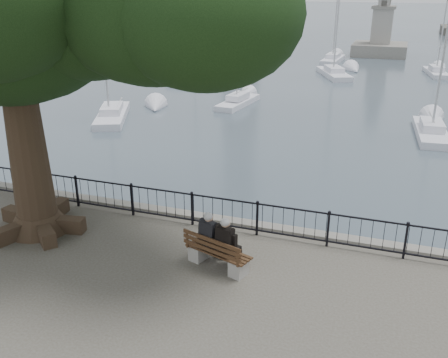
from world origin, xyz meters
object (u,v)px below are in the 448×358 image
at_px(bench, 217,256).
at_px(person_right, 228,245).
at_px(person_left, 212,239).
at_px(lion_monument, 381,36).

distance_m(bench, person_right, 0.47).
height_order(person_left, lion_monument, lion_monument).
distance_m(person_left, person_right, 0.52).
height_order(bench, person_left, person_left).
relative_size(bench, person_right, 1.25).
bearing_deg(lion_monument, bench, -91.72).
bearing_deg(person_left, person_right, -17.67).
relative_size(bench, person_left, 1.25).
height_order(person_left, person_right, same).
xyz_separation_m(bench, lion_monument, (1.48, 49.47, 0.82)).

